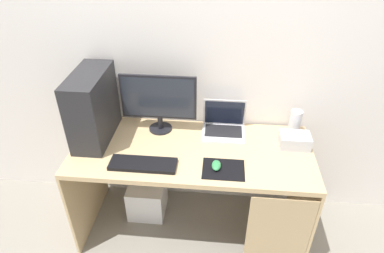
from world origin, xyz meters
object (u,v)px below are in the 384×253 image
(pc_tower, at_px, (93,107))
(projector, at_px, (295,141))
(speaker, at_px, (295,122))
(subwoofer, at_px, (147,198))
(laptop, at_px, (224,126))
(keyboard, at_px, (143,164))
(mouse_left, at_px, (216,165))
(monitor, at_px, (159,101))

(pc_tower, height_order, projector, pc_tower)
(speaker, relative_size, subwoofer, 0.63)
(pc_tower, distance_m, laptop, 0.91)
(speaker, bearing_deg, projector, -97.13)
(pc_tower, xyz_separation_m, keyboard, (0.38, -0.28, -0.23))
(mouse_left, distance_m, subwoofer, 0.90)
(keyboard, distance_m, subwoofer, 0.72)
(pc_tower, relative_size, laptop, 1.59)
(speaker, distance_m, projector, 0.17)
(keyboard, bearing_deg, speaker, 24.77)
(subwoofer, bearing_deg, laptop, 10.35)
(monitor, bearing_deg, pc_tower, -164.00)
(monitor, bearing_deg, mouse_left, -42.63)
(laptop, bearing_deg, keyboard, -139.05)
(pc_tower, relative_size, speaker, 2.68)
(speaker, bearing_deg, pc_tower, -172.77)
(subwoofer, bearing_deg, projector, -1.36)
(pc_tower, distance_m, monitor, 0.44)
(pc_tower, distance_m, projector, 1.37)
(keyboard, height_order, mouse_left, mouse_left)
(pc_tower, xyz_separation_m, speaker, (1.37, 0.17, -0.15))
(laptop, xyz_separation_m, mouse_left, (-0.04, -0.41, -0.02))
(monitor, xyz_separation_m, keyboard, (-0.04, -0.40, -0.23))
(laptop, relative_size, keyboard, 0.72)
(monitor, bearing_deg, keyboard, -95.55)
(projector, distance_m, keyboard, 1.02)
(mouse_left, relative_size, subwoofer, 0.34)
(monitor, distance_m, projector, 0.96)
(projector, height_order, subwoofer, projector)
(pc_tower, xyz_separation_m, laptop, (0.88, 0.15, -0.19))
(laptop, height_order, keyboard, laptop)
(speaker, distance_m, keyboard, 1.09)
(speaker, height_order, projector, speaker)
(keyboard, bearing_deg, pc_tower, 143.60)
(pc_tower, xyz_separation_m, monitor, (0.42, 0.12, -0.00))
(subwoofer, bearing_deg, keyboard, -74.79)
(keyboard, bearing_deg, projector, 17.03)
(laptop, xyz_separation_m, keyboard, (-0.49, -0.43, -0.03))
(laptop, height_order, subwoofer, laptop)
(mouse_left, height_order, subwoofer, mouse_left)
(projector, bearing_deg, laptop, 164.59)
(keyboard, bearing_deg, monitor, 84.45)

